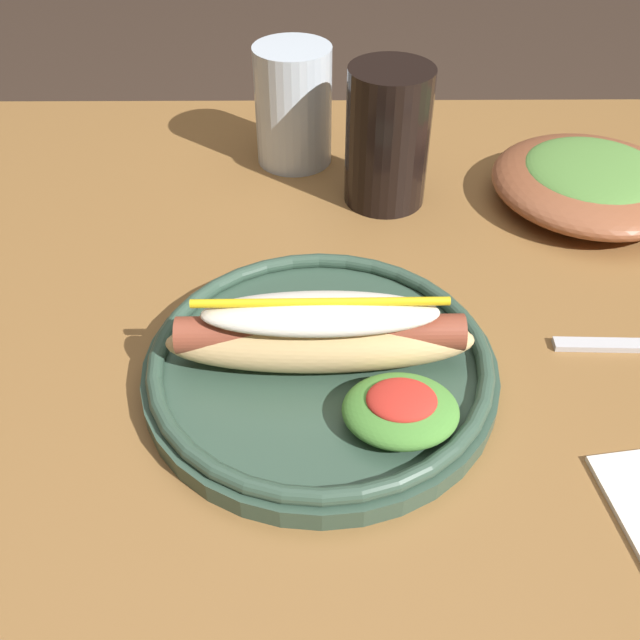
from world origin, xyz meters
name	(u,v)px	position (x,y,z in m)	size (l,w,h in m)	color
dining_table	(347,423)	(0.00, 0.00, 0.63)	(1.15, 0.86, 0.74)	olive
hot_dog_plate	(324,359)	(-0.02, -0.05, 0.76)	(0.26, 0.26, 0.08)	#334C3D
soda_cup	(388,137)	(0.04, 0.20, 0.81)	(0.08, 0.08, 0.13)	black
water_cup	(293,106)	(-0.05, 0.28, 0.80)	(0.08, 0.08, 0.12)	silver
side_bowl	(591,181)	(0.24, 0.19, 0.76)	(0.19, 0.19, 0.05)	brown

